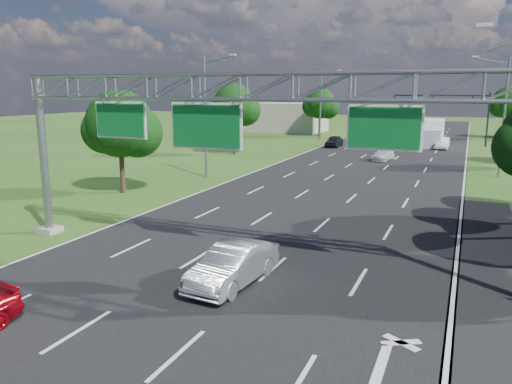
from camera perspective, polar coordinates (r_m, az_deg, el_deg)
The scene contains 18 objects.
ground at distance 38.76m, azimuth 9.39°, elevation 0.50°, with size 220.00×220.00×0.00m, color #2B5419.
road at distance 38.76m, azimuth 9.39°, elevation 0.50°, with size 18.00×180.00×0.02m, color black.
road_flare at distance 22.29m, azimuth 25.33°, elevation -8.90°, with size 3.00×30.00×0.02m, color black.
sign_gantry at distance 20.84m, azimuth -1.24°, elevation 10.26°, with size 23.50×1.00×9.56m.
traffic_signal at distance 72.03m, azimuth 22.26°, elevation 9.03°, with size 12.21×0.24×7.00m.
streetlight_l_near at distance 42.19m, azimuth -5.61°, elevation 9.13°, with size 2.97×0.22×10.16m.
streetlight_l_far at distance 74.79m, azimuth 7.55°, elevation 10.17°, with size 2.97×0.22×10.16m.
streetlight_r_mid at distance 47.08m, azimuth 26.30°, elevation 8.26°, with size 2.97×0.22×10.16m.
tree_verge_la at distance 37.03m, azimuth -15.16°, elevation 7.17°, with size 5.76×4.80×7.40m.
tree_verge_lb at distance 57.68m, azimuth -2.44°, elevation 9.68°, with size 5.76×4.80×8.06m.
tree_verge_lc at distance 80.09m, azimuth 7.40°, elevation 9.83°, with size 5.76×4.80×7.62m.
tree_verge_re at distance 85.20m, azimuth 26.94°, elevation 8.94°, with size 5.76×4.80×7.84m.
building_left at distance 90.56m, azimuth 3.16°, elevation 8.54°, with size 14.00×10.00×5.00m, color #9E9484.
silver_sedan at distance 19.38m, azimuth -2.64°, elevation -8.31°, with size 1.66×4.77×1.57m, color #B6BCC3.
car_queue_a at distance 54.65m, azimuth 14.33°, elevation 4.15°, with size 1.68×4.13×1.20m, color silver.
car_queue_c at distance 66.20m, azimuth 8.92°, elevation 5.74°, with size 1.74×4.32×1.47m, color black.
car_queue_d at distance 67.50m, azimuth 20.50°, elevation 5.25°, with size 1.53×4.37×1.44m, color white.
box_truck at distance 70.99m, azimuth 19.57°, elevation 6.34°, with size 2.83×9.07×3.41m.
Camera 1 is at (8.92, -6.98, 7.40)m, focal length 35.00 mm.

